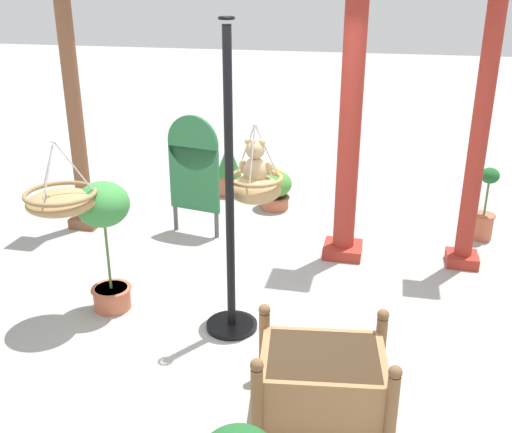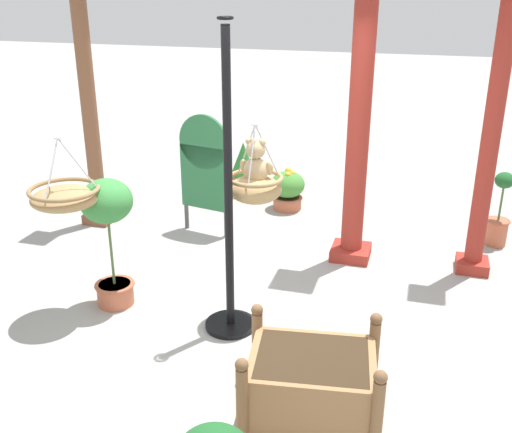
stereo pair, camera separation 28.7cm
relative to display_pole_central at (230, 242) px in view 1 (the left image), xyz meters
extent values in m
plane|color=#9E9E99|center=(0.18, 0.18, -0.81)|extent=(40.00, 40.00, 0.00)
cylinder|color=black|center=(0.00, 0.00, 0.45)|extent=(0.07, 0.07, 2.51)
cylinder|color=black|center=(0.00, 0.00, -0.79)|extent=(0.44, 0.44, 0.04)
torus|color=black|center=(0.00, 0.00, 1.74)|extent=(0.12, 0.12, 0.02)
ellipsoid|color=tan|center=(0.15, 0.25, 0.38)|extent=(0.44, 0.44, 0.22)
torus|color=#97794E|center=(0.15, 0.25, 0.48)|extent=(0.46, 0.46, 0.04)
ellipsoid|color=silver|center=(0.15, 0.25, 0.40)|extent=(0.38, 0.38, 0.18)
cylinder|color=#B7B7BC|center=(0.24, 0.30, 0.70)|extent=(0.19, 0.12, 0.45)
cylinder|color=#B7B7BC|center=(0.06, 0.30, 0.70)|extent=(0.19, 0.12, 0.45)
cylinder|color=#B7B7BC|center=(0.15, 0.15, 0.70)|extent=(0.01, 0.21, 0.45)
torus|color=#B7B7BC|center=(0.15, 0.25, 0.93)|extent=(0.06, 0.06, 0.01)
ellipsoid|color=tan|center=(0.15, 0.26, 0.53)|extent=(0.20, 0.17, 0.24)
sphere|color=tan|center=(0.15, 0.26, 0.72)|extent=(0.17, 0.17, 0.16)
ellipsoid|color=#D9B683|center=(0.15, 0.32, 0.71)|extent=(0.08, 0.06, 0.05)
sphere|color=black|center=(0.15, 0.34, 0.71)|extent=(0.02, 0.02, 0.02)
sphere|color=tan|center=(0.09, 0.26, 0.78)|extent=(0.06, 0.06, 0.06)
sphere|color=tan|center=(0.21, 0.26, 0.78)|extent=(0.06, 0.06, 0.06)
ellipsoid|color=tan|center=(0.04, 0.29, 0.56)|extent=(0.07, 0.12, 0.15)
ellipsoid|color=tan|center=(0.26, 0.29, 0.56)|extent=(0.07, 0.12, 0.15)
ellipsoid|color=tan|center=(0.09, 0.35, 0.44)|extent=(0.07, 0.14, 0.07)
ellipsoid|color=tan|center=(0.21, 0.35, 0.44)|extent=(0.07, 0.14, 0.07)
ellipsoid|color=#A37F51|center=(-1.39, -0.16, 0.29)|extent=(0.57, 0.57, 0.17)
torus|color=olive|center=(-1.39, -0.16, 0.37)|extent=(0.59, 0.59, 0.04)
cylinder|color=#B7B7BC|center=(-1.27, -0.10, 0.59)|extent=(0.24, 0.15, 0.45)
cylinder|color=#B7B7BC|center=(-1.50, -0.10, 0.59)|extent=(0.24, 0.15, 0.45)
cylinder|color=#B7B7BC|center=(-1.39, -0.29, 0.59)|extent=(0.01, 0.27, 0.45)
torus|color=#B7B7BC|center=(-1.39, -0.16, 0.81)|extent=(0.06, 0.06, 0.01)
cylinder|color=#9E2D23|center=(2.05, 1.71, 0.58)|extent=(0.18, 0.18, 2.79)
cube|color=#9E2D23|center=(2.05, 1.71, -0.75)|extent=(0.32, 0.32, 0.12)
cylinder|color=#9E2D23|center=(0.81, 1.67, 0.67)|extent=(0.23, 0.23, 2.97)
cube|color=#9E2D23|center=(0.81, 1.67, -0.75)|extent=(0.41, 0.41, 0.12)
cylinder|color=brown|center=(-2.30, 1.83, 0.55)|extent=(0.18, 0.18, 2.72)
cube|color=brown|center=(-2.30, 1.83, -0.75)|extent=(0.32, 0.32, 0.12)
cube|color=#9E7047|center=(0.88, -0.89, -0.58)|extent=(0.93, 0.77, 0.45)
cube|color=#382819|center=(0.88, -0.89, -0.39)|extent=(0.82, 0.68, 0.06)
cylinder|color=brown|center=(0.41, -0.62, -0.53)|extent=(0.08, 0.08, 0.55)
cylinder|color=brown|center=(1.25, -0.50, -0.53)|extent=(0.08, 0.08, 0.55)
cylinder|color=brown|center=(0.50, -1.28, -0.53)|extent=(0.08, 0.08, 0.55)
cylinder|color=brown|center=(1.34, -1.17, -0.53)|extent=(0.08, 0.08, 0.55)
sphere|color=brown|center=(0.41, -0.62, -0.22)|extent=(0.09, 0.09, 0.09)
sphere|color=brown|center=(1.25, -0.50, -0.22)|extent=(0.09, 0.09, 0.09)
sphere|color=brown|center=(0.50, -1.28, -0.22)|extent=(0.09, 0.09, 0.09)
sphere|color=brown|center=(1.34, -1.17, -0.22)|extent=(0.09, 0.09, 0.09)
cylinder|color=#BC6042|center=(-0.18, 2.90, -0.73)|extent=(0.36, 0.36, 0.16)
torus|color=#A9573B|center=(-0.18, 2.90, -0.66)|extent=(0.40, 0.40, 0.03)
cylinder|color=#382819|center=(-0.18, 2.90, -0.66)|extent=(0.32, 0.32, 0.03)
ellipsoid|color=#478E38|center=(-0.18, 2.90, -0.48)|extent=(0.44, 0.44, 0.34)
sphere|color=gold|center=(-0.12, 2.91, -0.33)|extent=(0.08, 0.08, 0.08)
sphere|color=gold|center=(-0.20, 3.00, -0.33)|extent=(0.09, 0.09, 0.09)
sphere|color=gold|center=(-0.32, 2.91, -0.34)|extent=(0.06, 0.06, 0.06)
sphere|color=gold|center=(-0.17, 2.83, -0.32)|extent=(0.07, 0.07, 0.07)
cylinder|color=#BC6042|center=(2.33, 2.45, -0.66)|extent=(0.23, 0.23, 0.30)
torus|color=#A9573B|center=(2.33, 2.45, -0.52)|extent=(0.26, 0.26, 0.03)
cylinder|color=#382819|center=(2.33, 2.45, -0.52)|extent=(0.20, 0.20, 0.03)
cylinder|color=#4C6B38|center=(2.33, 2.45, -0.32)|extent=(0.02, 0.02, 0.38)
ellipsoid|color=#1E5B28|center=(2.33, 2.45, -0.05)|extent=(0.21, 0.21, 0.18)
cylinder|color=#AD563D|center=(-0.90, 3.28, -0.67)|extent=(0.31, 0.31, 0.28)
torus|color=#9C4E37|center=(-0.90, 3.28, -0.54)|extent=(0.35, 0.35, 0.03)
cylinder|color=#382819|center=(-0.90, 3.28, -0.54)|extent=(0.28, 0.28, 0.03)
cone|color=#28702D|center=(-0.90, 3.28, -0.30)|extent=(0.35, 0.35, 0.45)
cylinder|color=#BC6042|center=(-1.15, 0.08, -0.71)|extent=(0.33, 0.33, 0.21)
torus|color=#A9573B|center=(-1.15, 0.08, -0.61)|extent=(0.37, 0.37, 0.03)
cylinder|color=#382819|center=(-1.15, 0.08, -0.62)|extent=(0.29, 0.29, 0.03)
cylinder|color=#4C6B38|center=(-1.15, 0.08, -0.29)|extent=(0.02, 0.02, 0.62)
ellipsoid|color=#38843D|center=(-1.15, 0.08, 0.20)|extent=(0.46, 0.46, 0.39)
cube|color=#286B3D|center=(-0.93, 1.88, -0.14)|extent=(0.62, 0.16, 0.75)
cylinder|color=#286B3D|center=(-0.93, 1.88, 0.29)|extent=(0.62, 0.16, 0.63)
cylinder|color=#4C4C4C|center=(-1.19, 1.94, -0.66)|extent=(0.05, 0.05, 0.30)
cylinder|color=#4C4C4C|center=(-0.66, 1.83, -0.66)|extent=(0.05, 0.05, 0.30)
camera|label=1|loc=(1.17, -4.32, 2.02)|focal=42.26mm
camera|label=2|loc=(1.45, -4.25, 2.02)|focal=42.26mm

